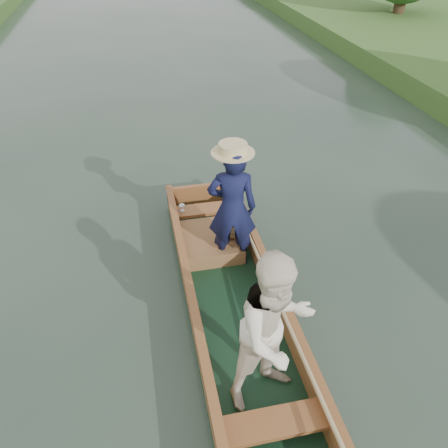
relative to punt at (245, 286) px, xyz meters
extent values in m
plane|color=#283D30|center=(-0.07, 0.17, -0.64)|extent=(120.00, 120.00, 0.00)
cylinder|color=#47331E|center=(9.73, 13.72, 0.41)|extent=(0.44, 0.44, 2.11)
cube|color=#13311C|center=(-0.07, 0.17, -0.60)|extent=(1.10, 5.00, 0.08)
cube|color=#9B5D30|center=(-0.58, 0.17, -0.40)|extent=(0.08, 5.00, 0.32)
cube|color=#9B5D30|center=(0.44, 0.17, -0.40)|extent=(0.08, 5.00, 0.32)
cube|color=#9B5D30|center=(-0.07, 2.63, -0.40)|extent=(1.10, 0.08, 0.32)
cube|color=#9B5D30|center=(-0.58, 0.17, -0.22)|extent=(0.10, 5.00, 0.04)
cube|color=#9B5D30|center=(0.44, 0.17, -0.22)|extent=(0.10, 5.00, 0.04)
cube|color=#9B5D30|center=(-0.07, 2.07, -0.34)|extent=(0.94, 0.30, 0.05)
cube|color=#9B5D30|center=(-0.07, -1.43, -0.34)|extent=(0.94, 0.30, 0.05)
imported|color=#121538|center=(0.10, 1.09, 0.31)|extent=(0.70, 0.53, 1.73)
cylinder|color=beige|center=(0.10, 1.09, 1.13)|extent=(0.52, 0.52, 0.12)
imported|color=white|center=(0.03, -0.94, 0.32)|extent=(1.03, 0.92, 1.75)
cube|color=#9A4031|center=(-0.16, 1.41, -0.45)|extent=(0.85, 0.90, 0.22)
sphere|color=tan|center=(0.15, 1.31, -0.22)|extent=(0.22, 0.22, 0.22)
sphere|color=tan|center=(0.15, 1.30, -0.06)|extent=(0.16, 0.16, 0.16)
sphere|color=tan|center=(0.09, 1.30, 0.01)|extent=(0.06, 0.06, 0.06)
sphere|color=tan|center=(0.20, 1.30, 0.01)|extent=(0.06, 0.06, 0.06)
sphere|color=tan|center=(0.15, 1.24, -0.08)|extent=(0.06, 0.06, 0.06)
sphere|color=tan|center=(0.05, 1.29, -0.19)|extent=(0.08, 0.08, 0.08)
sphere|color=tan|center=(0.24, 1.29, -0.19)|extent=(0.08, 0.08, 0.08)
sphere|color=tan|center=(0.09, 1.28, -0.31)|extent=(0.09, 0.09, 0.09)
sphere|color=tan|center=(0.20, 1.28, -0.31)|extent=(0.09, 0.09, 0.09)
cylinder|color=silver|center=(-0.45, 2.07, -0.31)|extent=(0.07, 0.07, 0.01)
cylinder|color=silver|center=(-0.45, 2.07, -0.27)|extent=(0.01, 0.01, 0.08)
ellipsoid|color=silver|center=(-0.45, 2.07, -0.22)|extent=(0.09, 0.09, 0.05)
cylinder|color=tan|center=(0.36, -0.14, -0.18)|extent=(0.04, 4.20, 0.19)
camera|label=1|loc=(-0.95, -3.40, 3.43)|focal=35.00mm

